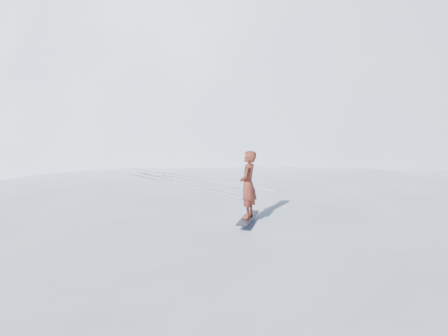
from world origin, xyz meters
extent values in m
plane|color=white|center=(0.00, 0.00, 0.00)|extent=(400.00, 400.00, 0.00)
ellipsoid|color=white|center=(1.00, 3.00, 0.00)|extent=(36.00, 28.00, 4.80)
ellipsoid|color=white|center=(22.00, 26.00, 0.00)|extent=(60.00, 56.00, 56.00)
ellipsoid|color=white|center=(10.00, 20.00, 0.00)|extent=(28.00, 24.00, 18.00)
ellipsoid|color=white|center=(-2.00, 6.00, 0.00)|extent=(7.00, 6.30, 1.00)
ellipsoid|color=white|center=(7.00, 4.00, 0.00)|extent=(4.00, 3.60, 0.60)
cube|color=black|center=(-2.44, -0.65, 2.41)|extent=(1.27, 1.09, 0.02)
imported|color=maroon|center=(-2.44, -0.65, 3.24)|extent=(0.71, 0.68, 1.64)
cube|color=silver|center=(-1.73, 4.02, 2.42)|extent=(0.89, 5.95, 0.04)
cube|color=silver|center=(-1.36, 4.02, 2.42)|extent=(0.88, 5.95, 0.04)
cube|color=silver|center=(-0.82, 4.02, 2.42)|extent=(1.82, 5.75, 0.04)
cube|color=silver|center=(-0.49, 4.02, 2.42)|extent=(1.56, 5.82, 0.04)
camera|label=1|loc=(-9.75, -9.88, 5.71)|focal=40.00mm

